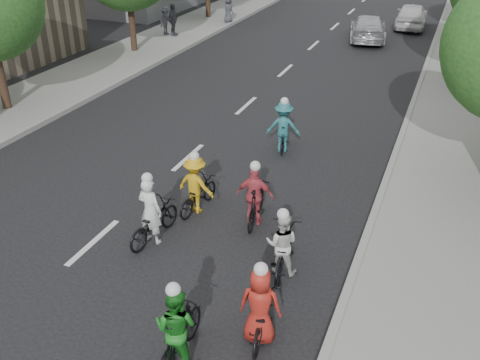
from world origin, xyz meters
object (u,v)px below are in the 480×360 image
Objects in this scene: cyclist_5 at (153,218)px; follow_car_trail at (411,15)px; follow_car_lead at (368,28)px; spectator_1 at (173,20)px; cyclist_0 at (261,312)px; cyclist_1 at (197,189)px; cyclist_4 at (178,332)px; spectator_0 at (166,21)px; cyclist_3 at (282,248)px; cyclist_2 at (256,200)px; spectator_2 at (228,10)px; cyclist_6 at (284,130)px.

cyclist_5 is 25.85m from follow_car_trail.
spectator_1 is at bearing 9.57° from follow_car_lead.
spectator_1 reaches higher than cyclist_0.
cyclist_1 is 0.97× the size of cyclist_4.
cyclist_4 is 24.26m from spectator_0.
cyclist_3 is at bearing -92.40° from cyclist_0.
follow_car_lead is (-0.83, 20.01, 0.03)m from cyclist_2.
cyclist_0 is 26.69m from spectator_2.
cyclist_3 is 25.62m from follow_car_trail.
spectator_2 reaches higher than follow_car_lead.
follow_car_lead is at bearing -86.21° from cyclist_5.
cyclist_2 reaches higher than spectator_2.
follow_car_trail is 2.82× the size of spectator_0.
cyclist_3 is 1.04× the size of cyclist_5.
cyclist_6 is (-2.17, 8.01, 0.10)m from cyclist_0.
cyclist_5 is 20.08m from spectator_1.
cyclist_4 is (0.35, -4.76, 0.03)m from cyclist_2.
cyclist_0 is at bearing -136.99° from spectator_0.
cyclist_0 is 0.38× the size of follow_car_lead.
cyclist_5 is at bearing 80.33° from follow_car_trail.
spectator_2 reaches higher than follow_car_trail.
cyclist_1 is 0.92× the size of cyclist_5.
spectator_2 reaches higher than cyclist_3.
cyclist_5 reaches higher than follow_car_lead.
spectator_2 is (-7.97, 20.63, 0.30)m from cyclist_1.
follow_car_lead is (0.79, 20.04, 0.05)m from cyclist_1.
cyclist_5 reaches higher than spectator_0.
cyclist_6 is 1.17× the size of spectator_0.
cyclist_0 is 4.79m from cyclist_1.
spectator_1 reaches higher than cyclist_1.
cyclist_3 is at bearing -134.59° from spectator_0.
follow_car_lead is 2.65× the size of spectator_1.
cyclist_6 is at bearing 82.05° from follow_car_trail.
cyclist_1 is 3.24m from cyclist_3.
follow_car_trail is 14.84m from spectator_0.
cyclist_0 is 1.02× the size of cyclist_1.
cyclist_4 is at bearing 119.42° from cyclist_1.
cyclist_0 is 2.10m from cyclist_3.
cyclist_2 is 1.16× the size of spectator_0.
spectator_1 reaches higher than cyclist_3.
cyclist_3 is 0.42× the size of follow_car_lead.
spectator_0 is (-10.94, 12.01, 0.21)m from cyclist_6.
spectator_1 is (-9.10, 17.89, 0.44)m from cyclist_5.
cyclist_5 is 0.40× the size of follow_car_lead.
cyclist_6 is 19.77m from follow_car_trail.
cyclist_5 reaches higher than cyclist_3.
spectator_2 is (-9.94, 25.35, 0.26)m from cyclist_4.
follow_car_trail is (3.06, 25.67, 0.15)m from cyclist_5.
cyclist_1 is 0.98× the size of spectator_1.
cyclist_4 is at bearing -147.71° from spectator_2.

